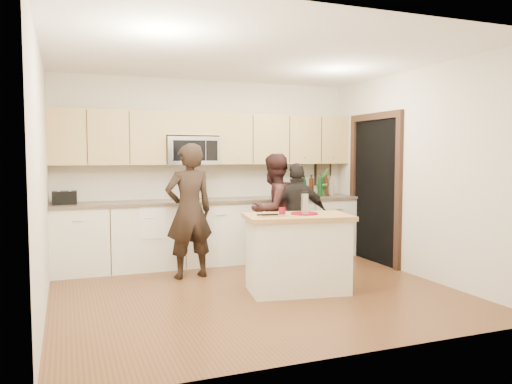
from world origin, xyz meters
name	(u,v)px	position (x,y,z in m)	size (l,w,h in m)	color
floor	(255,292)	(0.00, 0.00, 0.00)	(4.50, 4.50, 0.00)	brown
room_shell	(255,142)	(0.00, 0.00, 1.73)	(4.52, 4.02, 2.71)	beige
back_cabinetry	(215,231)	(0.00, 1.69, 0.47)	(4.50, 0.66, 0.94)	silver
upper_cabinetry	(213,138)	(0.03, 1.83, 1.84)	(4.50, 0.33, 0.75)	tan
microwave	(191,151)	(-0.31, 1.80, 1.65)	(0.76, 0.41, 0.40)	silver
doorway	(375,184)	(2.23, 0.90, 1.16)	(0.06, 1.25, 2.20)	black
framed_picture	(323,174)	(1.95, 1.98, 1.28)	(0.30, 0.03, 0.38)	black
dish_towel	(151,213)	(-0.95, 1.50, 0.80)	(0.34, 0.60, 0.48)	white
island	(297,253)	(0.46, -0.17, 0.45)	(1.30, 0.88, 0.90)	silver
red_plate	(304,213)	(0.55, -0.15, 0.91)	(0.32, 0.32, 0.02)	maroon
box_grater	(305,202)	(0.54, -0.18, 1.04)	(0.08, 0.06, 0.25)	silver
drink_glass	(282,212)	(0.23, -0.23, 0.95)	(0.07, 0.07, 0.10)	maroon
cutting_board	(274,215)	(0.15, -0.18, 0.91)	(0.25, 0.17, 0.02)	#B07B49
tongs	(268,215)	(0.05, -0.24, 0.93)	(0.24, 0.03, 0.02)	black
knife	(279,215)	(0.19, -0.26, 0.92)	(0.20, 0.02, 0.01)	silver
toaster	(64,198)	(-2.05, 1.67, 1.03)	(0.31, 0.24, 0.18)	black
bottle_cluster	(319,185)	(1.73, 1.69, 1.11)	(0.61, 0.28, 0.37)	black
orchid	(323,182)	(1.81, 1.72, 1.16)	(0.24, 0.20, 0.44)	#327D34
woman_left	(189,211)	(-0.56, 0.94, 0.87)	(0.63, 0.42, 1.74)	black
woman_center	(274,210)	(0.71, 1.13, 0.80)	(0.78, 0.61, 1.61)	black
woman_right	(298,216)	(0.98, 0.91, 0.74)	(0.86, 0.36, 1.48)	black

